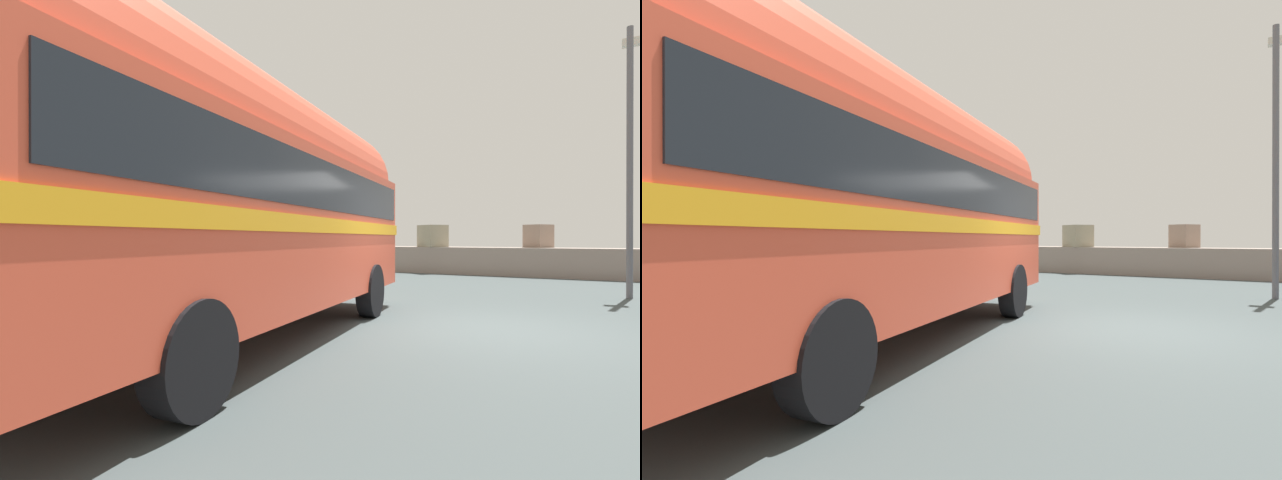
% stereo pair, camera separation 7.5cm
% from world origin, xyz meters
% --- Properties ---
extents(ground, '(32.00, 26.00, 0.02)m').
position_xyz_m(ground, '(0.00, 0.00, 0.01)').
color(ground, '#3C4546').
extents(breakwater, '(31.36, 2.10, 2.35)m').
position_xyz_m(breakwater, '(0.26, 11.79, 0.65)').
color(breakwater, gray).
rests_on(breakwater, ground).
extents(vintage_coach, '(3.84, 8.87, 3.70)m').
position_xyz_m(vintage_coach, '(-2.67, -2.65, 2.05)').
color(vintage_coach, black).
rests_on(vintage_coach, ground).
extents(lamp_post, '(0.44, 1.00, 6.51)m').
position_xyz_m(lamp_post, '(2.14, 5.82, 3.66)').
color(lamp_post, '#5B5B60').
rests_on(lamp_post, ground).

